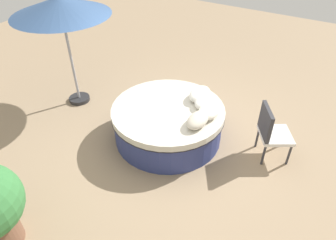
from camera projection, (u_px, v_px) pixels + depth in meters
ground_plane at (168, 136)px, 5.76m from camera, size 16.00×16.00×0.00m
round_bed at (168, 122)px, 5.55m from camera, size 2.01×2.01×0.65m
throw_pillow_0 at (198, 120)px, 4.94m from camera, size 0.51×0.30×0.18m
throw_pillow_1 at (208, 112)px, 5.12m from camera, size 0.43×0.33×0.17m
throw_pillow_2 at (206, 103)px, 5.36m from camera, size 0.47×0.40×0.16m
throw_pillow_3 at (200, 94)px, 5.55m from camera, size 0.53×0.34×0.19m
patio_chair at (271, 130)px, 5.03m from camera, size 0.70×0.70×0.98m
patio_umbrella at (60, 8)px, 5.51m from camera, size 1.82×1.82×2.19m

